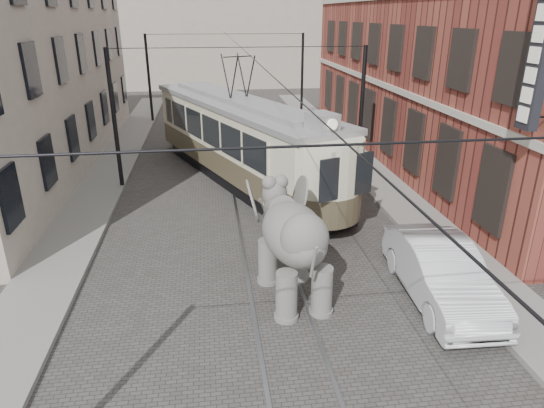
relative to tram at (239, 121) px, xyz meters
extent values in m
plane|color=#413E3C|center=(0.29, -6.37, -2.80)|extent=(120.00, 120.00, 0.00)
cube|color=slate|center=(6.29, -6.37, -2.73)|extent=(2.00, 60.00, 0.15)
cube|color=slate|center=(-6.21, -6.37, -2.73)|extent=(2.00, 60.00, 0.15)
cube|color=maroon|center=(11.29, 2.63, 3.20)|extent=(8.00, 26.00, 12.00)
cube|color=gray|center=(-10.71, 3.63, 2.20)|extent=(7.00, 24.00, 10.00)
cube|color=gray|center=(0.29, 33.63, 4.20)|extent=(28.00, 10.00, 14.00)
imported|color=silver|center=(4.61, -10.67, -1.99)|extent=(1.94, 4.97, 1.62)
camera|label=1|loc=(-1.35, -21.22, 4.46)|focal=31.65mm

